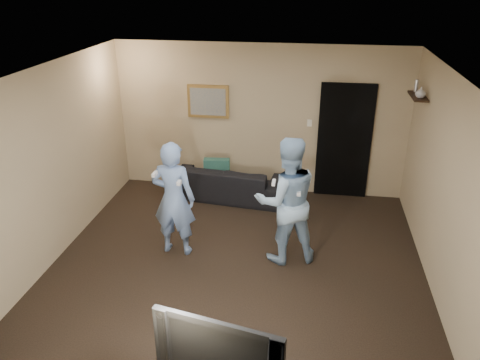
% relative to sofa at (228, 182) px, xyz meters
% --- Properties ---
extents(ground, '(5.00, 5.00, 0.00)m').
position_rel_sofa_xyz_m(ground, '(0.50, -2.08, -0.28)').
color(ground, black).
rests_on(ground, ground).
extents(ceiling, '(5.00, 5.00, 0.04)m').
position_rel_sofa_xyz_m(ceiling, '(0.50, -2.08, 2.32)').
color(ceiling, silver).
rests_on(ceiling, wall_back).
extents(wall_back, '(5.00, 0.04, 2.60)m').
position_rel_sofa_xyz_m(wall_back, '(0.50, 0.42, 1.02)').
color(wall_back, tan).
rests_on(wall_back, ground).
extents(wall_front, '(5.00, 0.04, 2.60)m').
position_rel_sofa_xyz_m(wall_front, '(0.50, -4.58, 1.02)').
color(wall_front, tan).
rests_on(wall_front, ground).
extents(wall_left, '(0.04, 5.00, 2.60)m').
position_rel_sofa_xyz_m(wall_left, '(-2.00, -2.08, 1.02)').
color(wall_left, tan).
rests_on(wall_left, ground).
extents(wall_right, '(0.04, 5.00, 2.60)m').
position_rel_sofa_xyz_m(wall_right, '(3.00, -2.08, 1.02)').
color(wall_right, tan).
rests_on(wall_right, ground).
extents(sofa, '(2.02, 0.97, 0.57)m').
position_rel_sofa_xyz_m(sofa, '(0.00, 0.00, 0.00)').
color(sofa, black).
rests_on(sofa, ground).
extents(throw_pillow, '(0.45, 0.18, 0.44)m').
position_rel_sofa_xyz_m(throw_pillow, '(-0.19, 0.00, 0.20)').
color(throw_pillow, '#174640').
rests_on(throw_pillow, sofa).
extents(painting_frame, '(0.72, 0.05, 0.57)m').
position_rel_sofa_xyz_m(painting_frame, '(-0.40, 0.40, 1.32)').
color(painting_frame, olive).
rests_on(painting_frame, wall_back).
extents(painting_canvas, '(0.62, 0.01, 0.47)m').
position_rel_sofa_xyz_m(painting_canvas, '(-0.40, 0.37, 1.32)').
color(painting_canvas, slate).
rests_on(painting_canvas, painting_frame).
extents(doorway, '(0.90, 0.06, 2.00)m').
position_rel_sofa_xyz_m(doorway, '(1.95, 0.39, 0.72)').
color(doorway, black).
rests_on(doorway, ground).
extents(light_switch, '(0.08, 0.02, 0.12)m').
position_rel_sofa_xyz_m(light_switch, '(1.35, 0.40, 1.02)').
color(light_switch, silver).
rests_on(light_switch, wall_back).
extents(wall_shelf, '(0.20, 0.60, 0.03)m').
position_rel_sofa_xyz_m(wall_shelf, '(2.89, -0.28, 1.71)').
color(wall_shelf, black).
rests_on(wall_shelf, wall_right).
extents(shelf_vase, '(0.15, 0.15, 0.15)m').
position_rel_sofa_xyz_m(shelf_vase, '(2.89, -0.42, 1.80)').
color(shelf_vase, '#BABABF').
rests_on(shelf_vase, wall_shelf).
extents(shelf_figurine, '(0.06, 0.06, 0.18)m').
position_rel_sofa_xyz_m(shelf_figurine, '(2.89, -0.06, 1.81)').
color(shelf_figurine, silver).
rests_on(shelf_figurine, wall_shelf).
extents(television, '(1.14, 0.37, 0.65)m').
position_rel_sofa_xyz_m(television, '(0.76, -4.35, 0.52)').
color(television, black).
rests_on(television, tv_console).
extents(wii_player_left, '(0.62, 0.50, 1.65)m').
position_rel_sofa_xyz_m(wii_player_left, '(-0.41, -1.83, 0.54)').
color(wii_player_left, '#7493C9').
rests_on(wii_player_left, ground).
extents(wii_player_right, '(1.03, 0.90, 1.77)m').
position_rel_sofa_xyz_m(wii_player_right, '(1.12, -1.76, 0.60)').
color(wii_player_right, '#94B7D8').
rests_on(wii_player_right, ground).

